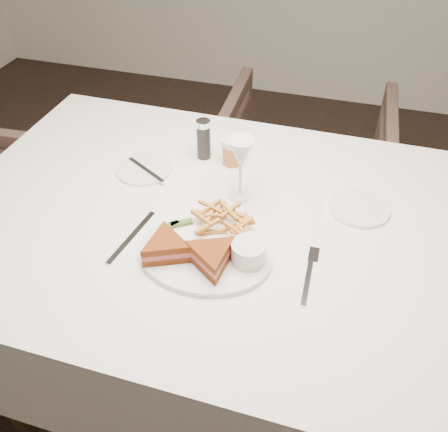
% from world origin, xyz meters
% --- Properties ---
extents(table, '(1.50, 1.01, 0.75)m').
position_xyz_m(table, '(-0.15, 0.28, 0.38)').
color(table, white).
rests_on(table, ground).
extents(chair_far, '(0.71, 0.67, 0.71)m').
position_xyz_m(chair_far, '(-0.06, 1.15, 0.35)').
color(chair_far, '#4B362E').
rests_on(chair_far, ground).
extents(table_setting, '(0.77, 0.60, 0.18)m').
position_xyz_m(table_setting, '(-0.16, 0.23, 0.79)').
color(table_setting, white).
rests_on(table_setting, table).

